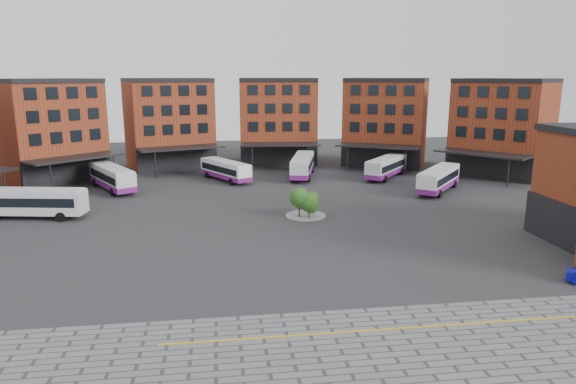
{
  "coord_description": "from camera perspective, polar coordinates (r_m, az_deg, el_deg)",
  "views": [
    {
      "loc": [
        -7.25,
        -41.36,
        15.07
      ],
      "look_at": [
        -0.68,
        6.64,
        4.0
      ],
      "focal_mm": 32.0,
      "sensor_mm": 36.0,
      "label": 1
    }
  ],
  "objects": [
    {
      "name": "yellow_line",
      "position": [
        32.56,
        9.98,
        -14.85
      ],
      "size": [
        26.0,
        0.15,
        0.02
      ],
      "primitive_type": "cube",
      "color": "gold",
      "rests_on": "paving_zone"
    },
    {
      "name": "bus_d",
      "position": [
        77.55,
        1.63,
        2.98
      ],
      "size": [
        5.46,
        11.81,
        3.24
      ],
      "rotation": [
        0.0,
        0.0,
        -0.25
      ],
      "color": "silver",
      "rests_on": "ground"
    },
    {
      "name": "ground",
      "position": [
        44.61,
        2.03,
        -6.88
      ],
      "size": [
        160.0,
        160.0,
        0.0
      ],
      "primitive_type": "plane",
      "color": "#28282B",
      "rests_on": "ground"
    },
    {
      "name": "bus_c",
      "position": [
        75.3,
        -6.97,
        2.45
      ],
      "size": [
        7.34,
        10.08,
        2.91
      ],
      "rotation": [
        0.0,
        0.0,
        0.54
      ],
      "color": "white",
      "rests_on": "ground"
    },
    {
      "name": "bus_b",
      "position": [
        72.43,
        -18.96,
        1.55
      ],
      "size": [
        7.77,
        11.2,
        3.2
      ],
      "rotation": [
        0.0,
        0.0,
        0.5
      ],
      "color": "silver",
      "rests_on": "ground"
    },
    {
      "name": "tree_island",
      "position": [
        55.24,
        2.0,
        -1.09
      ],
      "size": [
        4.4,
        4.4,
        3.35
      ],
      "color": "gray",
      "rests_on": "ground"
    },
    {
      "name": "main_building",
      "position": [
        80.03,
        -6.03,
        7.17
      ],
      "size": [
        94.14,
        42.48,
        14.6
      ],
      "color": "maroon",
      "rests_on": "ground"
    },
    {
      "name": "bus_a",
      "position": [
        61.39,
        -26.6,
        -0.91
      ],
      "size": [
        11.55,
        4.45,
        3.19
      ],
      "rotation": [
        0.0,
        0.0,
        1.4
      ],
      "color": "silver",
      "rests_on": "ground"
    },
    {
      "name": "bus_e",
      "position": [
        78.26,
        10.87,
        2.77
      ],
      "size": [
        8.86,
        10.03,
        3.07
      ],
      "rotation": [
        0.0,
        0.0,
        -0.69
      ],
      "color": "silver",
      "rests_on": "ground"
    },
    {
      "name": "bus_f",
      "position": [
        70.52,
        16.4,
        1.4
      ],
      "size": [
        9.07,
        10.12,
        3.12
      ],
      "rotation": [
        0.0,
        0.0,
        -0.7
      ],
      "color": "white",
      "rests_on": "ground"
    }
  ]
}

